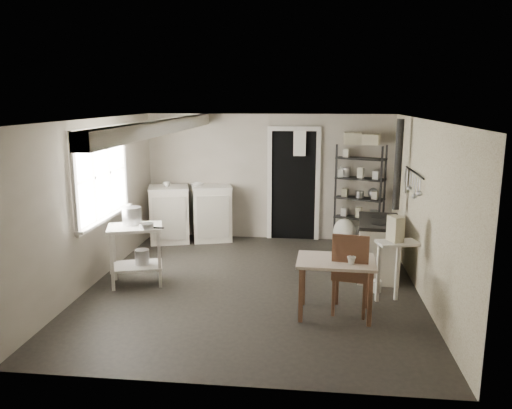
# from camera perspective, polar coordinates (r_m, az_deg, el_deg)

# --- Properties ---
(floor) EXTENTS (5.00, 5.00, 0.00)m
(floor) POSITION_cam_1_polar(r_m,az_deg,el_deg) (7.07, -0.27, -9.26)
(floor) COLOR black
(floor) RESTS_ON ground
(ceiling) EXTENTS (5.00, 5.00, 0.00)m
(ceiling) POSITION_cam_1_polar(r_m,az_deg,el_deg) (6.60, -0.29, 9.70)
(ceiling) COLOR silver
(ceiling) RESTS_ON wall_back
(wall_back) EXTENTS (4.50, 0.02, 2.30)m
(wall_back) POSITION_cam_1_polar(r_m,az_deg,el_deg) (9.19, 1.51, 3.14)
(wall_back) COLOR #A69D8E
(wall_back) RESTS_ON ground
(wall_front) EXTENTS (4.50, 0.02, 2.30)m
(wall_front) POSITION_cam_1_polar(r_m,az_deg,el_deg) (4.35, -4.08, -6.98)
(wall_front) COLOR #A69D8E
(wall_front) RESTS_ON ground
(wall_left) EXTENTS (0.02, 5.00, 2.30)m
(wall_left) POSITION_cam_1_polar(r_m,az_deg,el_deg) (7.34, -18.00, 0.30)
(wall_left) COLOR #A69D8E
(wall_left) RESTS_ON ground
(wall_right) EXTENTS (0.02, 5.00, 2.30)m
(wall_right) POSITION_cam_1_polar(r_m,az_deg,el_deg) (6.86, 18.72, -0.54)
(wall_right) COLOR #A69D8E
(wall_right) RESTS_ON ground
(window) EXTENTS (0.12, 1.76, 1.28)m
(window) POSITION_cam_1_polar(r_m,az_deg,el_deg) (7.45, -17.34, 3.24)
(window) COLOR silver
(window) RESTS_ON wall_left
(doorway) EXTENTS (0.96, 0.10, 2.08)m
(doorway) POSITION_cam_1_polar(r_m,az_deg,el_deg) (9.16, 4.30, 2.13)
(doorway) COLOR silver
(doorway) RESTS_ON ground
(ceiling_beam) EXTENTS (0.18, 5.00, 0.18)m
(ceiling_beam) POSITION_cam_1_polar(r_m,az_deg,el_deg) (6.84, -10.44, 8.75)
(ceiling_beam) COLOR silver
(ceiling_beam) RESTS_ON ceiling
(wallpaper_panel) EXTENTS (0.01, 5.00, 2.30)m
(wallpaper_panel) POSITION_cam_1_polar(r_m,az_deg,el_deg) (6.86, 18.64, -0.54)
(wallpaper_panel) COLOR beige
(wallpaper_panel) RESTS_ON wall_right
(utensil_rail) EXTENTS (0.06, 1.20, 0.44)m
(utensil_rail) POSITION_cam_1_polar(r_m,az_deg,el_deg) (7.36, 17.50, 3.52)
(utensil_rail) COLOR #B7B7BA
(utensil_rail) RESTS_ON wall_right
(prep_table) EXTENTS (0.86, 0.72, 0.84)m
(prep_table) POSITION_cam_1_polar(r_m,az_deg,el_deg) (7.22, -13.51, -5.79)
(prep_table) COLOR silver
(prep_table) RESTS_ON ground
(stockpot) EXTENTS (0.34, 0.34, 0.29)m
(stockpot) POSITION_cam_1_polar(r_m,az_deg,el_deg) (7.19, -13.99, -1.42)
(stockpot) COLOR #B7B7BA
(stockpot) RESTS_ON prep_table
(saucepan) EXTENTS (0.20, 0.20, 0.11)m
(saucepan) POSITION_cam_1_polar(r_m,az_deg,el_deg) (6.95, -12.38, -2.58)
(saucepan) COLOR #B7B7BA
(saucepan) RESTS_ON prep_table
(bucket) EXTENTS (0.24, 0.24, 0.22)m
(bucket) POSITION_cam_1_polar(r_m,az_deg,el_deg) (7.22, -12.88, -5.88)
(bucket) COLOR #B7B7BA
(bucket) RESTS_ON prep_table
(base_cabinets) EXTENTS (1.67, 1.05, 1.02)m
(base_cabinets) POSITION_cam_1_polar(r_m,az_deg,el_deg) (9.24, -7.46, -1.28)
(base_cabinets) COLOR beige
(base_cabinets) RESTS_ON ground
(mixing_bowl) EXTENTS (0.37, 0.37, 0.07)m
(mixing_bowl) POSITION_cam_1_polar(r_m,az_deg,el_deg) (9.09, -6.68, 1.71)
(mixing_bowl) COLOR silver
(mixing_bowl) RESTS_ON base_cabinets
(counter_cup) EXTENTS (0.16, 0.16, 0.09)m
(counter_cup) POSITION_cam_1_polar(r_m,az_deg,el_deg) (9.11, -10.17, 1.70)
(counter_cup) COLOR silver
(counter_cup) RESTS_ON base_cabinets
(shelf_rack) EXTENTS (0.91, 0.62, 1.78)m
(shelf_rack) POSITION_cam_1_polar(r_m,az_deg,el_deg) (9.04, 11.78, 1.46)
(shelf_rack) COLOR black
(shelf_rack) RESTS_ON ground
(shelf_jar) EXTENTS (0.10, 0.10, 0.21)m
(shelf_jar) POSITION_cam_1_polar(r_m,az_deg,el_deg) (9.01, 9.63, 4.24)
(shelf_jar) COLOR silver
(shelf_jar) RESTS_ON shelf_rack
(storage_box_a) EXTENTS (0.30, 0.26, 0.20)m
(storage_box_a) POSITION_cam_1_polar(r_m,az_deg,el_deg) (8.93, 11.00, 8.22)
(storage_box_a) COLOR beige
(storage_box_a) RESTS_ON shelf_rack
(storage_box_b) EXTENTS (0.34, 0.32, 0.18)m
(storage_box_b) POSITION_cam_1_polar(r_m,az_deg,el_deg) (8.92, 13.06, 8.00)
(storage_box_b) COLOR beige
(storage_box_b) RESTS_ON shelf_rack
(stove) EXTENTS (0.67, 1.10, 0.83)m
(stove) POSITION_cam_1_polar(r_m,az_deg,el_deg) (7.60, 13.78, -4.59)
(stove) COLOR beige
(stove) RESTS_ON ground
(stovepipe) EXTENTS (0.12, 0.12, 1.31)m
(stovepipe) POSITION_cam_1_polar(r_m,az_deg,el_deg) (7.82, 15.93, 4.38)
(stovepipe) COLOR black
(stovepipe) RESTS_ON stove
(side_ledge) EXTENTS (0.57, 0.40, 0.79)m
(side_ledge) POSITION_cam_1_polar(r_m,az_deg,el_deg) (6.70, 15.70, -7.05)
(side_ledge) COLOR silver
(side_ledge) RESTS_ON ground
(oats_box) EXTENTS (0.20, 0.25, 0.32)m
(oats_box) POSITION_cam_1_polar(r_m,az_deg,el_deg) (6.55, 15.67, -2.19)
(oats_box) COLOR beige
(oats_box) RESTS_ON side_ledge
(work_table) EXTENTS (0.94, 0.67, 0.70)m
(work_table) POSITION_cam_1_polar(r_m,az_deg,el_deg) (6.12, 9.02, -9.06)
(work_table) COLOR beige
(work_table) RESTS_ON ground
(table_cup) EXTENTS (0.13, 0.13, 0.09)m
(table_cup) POSITION_cam_1_polar(r_m,az_deg,el_deg) (5.85, 10.88, -5.71)
(table_cup) COLOR silver
(table_cup) RESTS_ON work_table
(chair) EXTENTS (0.49, 0.51, 1.03)m
(chair) POSITION_cam_1_polar(r_m,az_deg,el_deg) (6.20, 10.79, -7.82)
(chair) COLOR brown
(chair) RESTS_ON ground
(flour_sack) EXTENTS (0.50, 0.47, 0.48)m
(flour_sack) POSITION_cam_1_polar(r_m,az_deg,el_deg) (9.05, 10.05, -3.08)
(flour_sack) COLOR white
(flour_sack) RESTS_ON ground
(floor_crock) EXTENTS (0.16, 0.16, 0.16)m
(floor_crock) POSITION_cam_1_polar(r_m,az_deg,el_deg) (7.03, 13.59, -9.10)
(floor_crock) COLOR silver
(floor_crock) RESTS_ON ground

